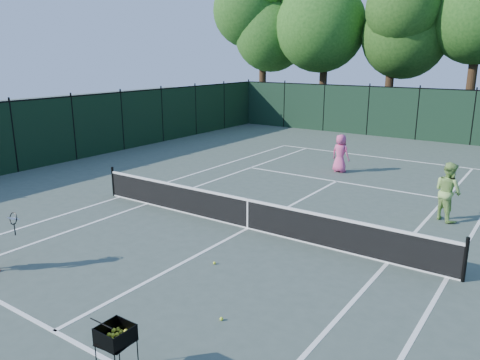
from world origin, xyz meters
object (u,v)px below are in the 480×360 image
Objects in this scene: ball_hopper at (115,335)px; loose_ball_near_cart at (221,319)px; player_pink at (340,153)px; player_green at (448,191)px; loose_ball_midcourt at (214,263)px.

loose_ball_near_cart is at bearing 75.30° from ball_hopper.
player_pink is 1.77× the size of ball_hopper.
ball_hopper is at bearing 113.98° from player_green.
player_green is 1.96× the size of ball_hopper.
player_green is at bearing 75.05° from loose_ball_near_cart.
ball_hopper is 13.59× the size of loose_ball_midcourt.
player_green is at bearing 69.96° from ball_hopper.
ball_hopper is (-2.58, -10.68, -0.13)m from player_green.
loose_ball_near_cart is 2.50m from loose_ball_midcourt.
player_green is (5.10, -3.87, 0.09)m from player_pink.
player_green reaches higher than player_pink.
ball_hopper is at bearing 109.22° from player_pink.
player_green is at bearing 152.21° from player_pink.
loose_ball_near_cart is (0.32, 2.25, -0.74)m from ball_hopper.
player_pink is 12.66m from loose_ball_near_cart.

